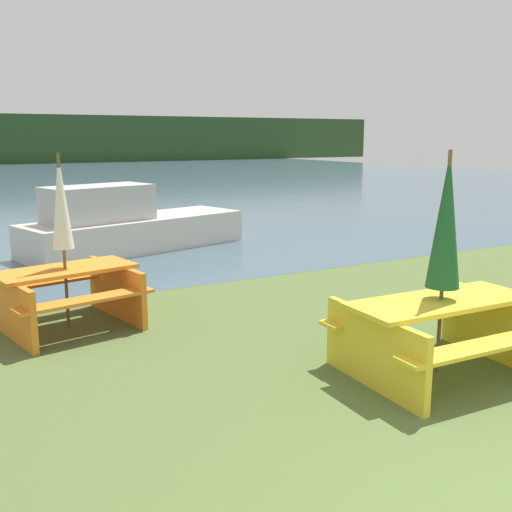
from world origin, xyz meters
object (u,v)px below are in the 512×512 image
at_px(picnic_table_yellow, 439,328).
at_px(picnic_table_orange, 67,291).
at_px(boat, 127,226).
at_px(umbrella_darkgreen, 446,221).
at_px(umbrella_white, 61,203).

bearing_deg(picnic_table_yellow, picnic_table_orange, 131.37).
height_order(picnic_table_yellow, boat, boat).
relative_size(umbrella_darkgreen, boat, 0.45).
distance_m(umbrella_darkgreen, boat, 7.62).
relative_size(picnic_table_orange, umbrella_darkgreen, 0.85).
bearing_deg(umbrella_white, picnic_table_yellow, -48.63).
distance_m(picnic_table_yellow, boat, 7.56).
bearing_deg(picnic_table_yellow, umbrella_white, 131.37).
distance_m(picnic_table_yellow, umbrella_darkgreen, 1.02).
height_order(picnic_table_yellow, picnic_table_orange, picnic_table_yellow).
bearing_deg(umbrella_darkgreen, umbrella_white, 131.37).
height_order(picnic_table_yellow, umbrella_white, umbrella_white).
distance_m(picnic_table_orange, umbrella_darkgreen, 4.33).
bearing_deg(picnic_table_orange, umbrella_white, 75.96).
bearing_deg(umbrella_darkgreen, picnic_table_orange, 131.37).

